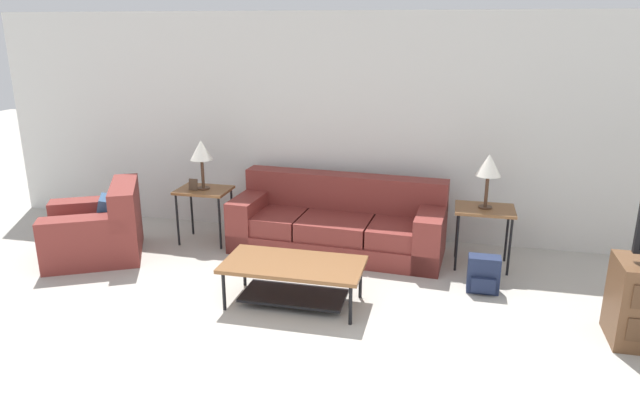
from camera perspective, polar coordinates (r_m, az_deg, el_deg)
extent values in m
cube|color=silver|center=(6.69, 3.37, 7.22)|extent=(9.09, 0.06, 2.60)
cube|color=maroon|center=(6.42, 1.71, -4.22)|extent=(2.38, 1.01, 0.22)
cube|color=maroon|center=(6.56, -4.90, -1.85)|extent=(0.80, 0.83, 0.20)
cube|color=maroon|center=(6.33, 1.68, -2.51)|extent=(0.80, 0.83, 0.20)
cube|color=maroon|center=(6.19, 8.67, -3.18)|extent=(0.80, 0.83, 0.20)
cube|color=maroon|center=(6.54, 2.45, 0.88)|extent=(2.35, 0.40, 0.40)
cube|color=maroon|center=(6.68, -6.82, -1.83)|extent=(0.33, 0.88, 0.58)
cube|color=maroon|center=(6.19, 10.97, -3.58)|extent=(0.33, 0.88, 0.58)
cube|color=maroon|center=(6.73, -21.63, -3.65)|extent=(1.28, 1.27, 0.40)
cube|color=maroon|center=(6.56, -18.96, -0.18)|extent=(0.66, 0.94, 0.40)
cube|color=maroon|center=(7.01, -21.39, -2.10)|extent=(0.98, 0.68, 0.56)
cube|color=maroon|center=(6.39, -22.04, -4.00)|extent=(0.98, 0.68, 0.56)
cube|color=#33567F|center=(6.62, -20.87, -1.15)|extent=(0.32, 0.39, 0.36)
cube|color=brown|center=(5.15, -2.68, -6.47)|extent=(1.26, 0.64, 0.04)
cylinder|color=black|center=(5.19, -9.59, -8.96)|extent=(0.03, 0.03, 0.37)
cylinder|color=black|center=(4.89, 3.07, -10.42)|extent=(0.03, 0.03, 0.37)
cylinder|color=black|center=(5.63, -7.57, -6.74)|extent=(0.03, 0.03, 0.37)
cylinder|color=black|center=(5.35, 4.07, -7.91)|extent=(0.03, 0.03, 0.37)
cube|color=black|center=(5.28, -2.63, -9.51)|extent=(0.95, 0.45, 0.02)
cube|color=brown|center=(6.68, -11.56, 0.97)|extent=(0.60, 0.45, 0.03)
cylinder|color=black|center=(6.73, -14.06, -1.96)|extent=(0.03, 0.03, 0.61)
cylinder|color=black|center=(6.51, -9.99, -2.33)|extent=(0.03, 0.03, 0.61)
cylinder|color=black|center=(7.04, -12.70, -1.00)|extent=(0.03, 0.03, 0.61)
cylinder|color=black|center=(6.84, -8.78, -1.32)|extent=(0.03, 0.03, 0.61)
cube|color=brown|center=(6.10, 16.16, -0.91)|extent=(0.60, 0.45, 0.03)
cylinder|color=black|center=(6.02, 13.52, -4.19)|extent=(0.03, 0.03, 0.61)
cylinder|color=black|center=(6.06, 18.44, -4.49)|extent=(0.03, 0.03, 0.61)
cylinder|color=black|center=(6.37, 13.54, -3.00)|extent=(0.03, 0.03, 0.61)
cylinder|color=black|center=(6.40, 18.18, -3.29)|extent=(0.03, 0.03, 0.61)
cylinder|color=#472D1E|center=(6.68, -11.57, 1.17)|extent=(0.14, 0.14, 0.02)
cylinder|color=#472D1E|center=(6.63, -11.66, 2.60)|extent=(0.04, 0.04, 0.33)
cone|color=white|center=(6.57, -11.80, 4.91)|extent=(0.25, 0.25, 0.22)
cylinder|color=#472D1E|center=(6.10, 16.18, -0.69)|extent=(0.14, 0.14, 0.02)
cylinder|color=#472D1E|center=(6.05, 16.32, 0.86)|extent=(0.04, 0.04, 0.33)
cone|color=white|center=(5.98, 16.53, 3.38)|extent=(0.25, 0.25, 0.22)
cube|color=#1E2847|center=(5.68, 16.03, -7.12)|extent=(0.30, 0.16, 0.36)
cube|color=#1E2847|center=(5.62, 16.01, -8.20)|extent=(0.22, 0.05, 0.14)
cylinder|color=#1E2847|center=(5.76, 15.19, -6.50)|extent=(0.02, 0.02, 0.27)
cylinder|color=#1E2847|center=(5.77, 16.83, -6.60)|extent=(0.02, 0.02, 0.27)
cube|color=#4C3828|center=(6.64, -12.57, 1.52)|extent=(0.10, 0.04, 0.13)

